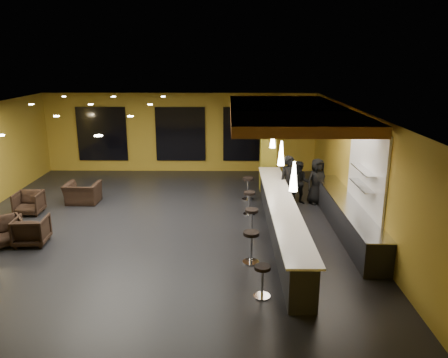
{
  "coord_description": "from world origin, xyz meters",
  "views": [
    {
      "loc": [
        2.15,
        -12.72,
        5.01
      ],
      "look_at": [
        2.0,
        0.5,
        1.3
      ],
      "focal_mm": 35.0,
      "sensor_mm": 36.0,
      "label": 1
    }
  ],
  "objects_px": {
    "column": "(268,146)",
    "armchair_a": "(5,231)",
    "staff_a": "(289,183)",
    "staff_b": "(300,183)",
    "armchair_b": "(31,230)",
    "pendant_1": "(281,153)",
    "bar_stool_4": "(248,186)",
    "armchair_d": "(83,193)",
    "bar_stool_3": "(249,200)",
    "prep_counter": "(346,217)",
    "staff_c": "(317,181)",
    "bar_stool_1": "(251,243)",
    "bar_counter": "(281,220)",
    "bar_stool_2": "(252,219)",
    "bar_stool_0": "(262,277)",
    "pendant_2": "(273,138)",
    "pendant_0": "(294,176)",
    "armchair_c": "(29,203)"
  },
  "relations": [
    {
      "from": "column",
      "to": "armchair_a",
      "type": "relative_size",
      "value": 4.11
    },
    {
      "from": "column",
      "to": "staff_a",
      "type": "bearing_deg",
      "value": -76.18
    },
    {
      "from": "staff_b",
      "to": "armchair_b",
      "type": "height_order",
      "value": "staff_b"
    },
    {
      "from": "pendant_1",
      "to": "bar_stool_4",
      "type": "height_order",
      "value": "pendant_1"
    },
    {
      "from": "staff_a",
      "to": "bar_stool_4",
      "type": "distance_m",
      "value": 1.68
    },
    {
      "from": "armchair_b",
      "to": "armchair_d",
      "type": "relative_size",
      "value": 0.76
    },
    {
      "from": "bar_stool_3",
      "to": "bar_stool_4",
      "type": "height_order",
      "value": "bar_stool_4"
    },
    {
      "from": "staff_a",
      "to": "armchair_d",
      "type": "xyz_separation_m",
      "value": [
        -7.2,
        0.5,
        -0.55
      ]
    },
    {
      "from": "armchair_d",
      "to": "bar_stool_4",
      "type": "height_order",
      "value": "bar_stool_4"
    },
    {
      "from": "prep_counter",
      "to": "staff_c",
      "type": "height_order",
      "value": "staff_c"
    },
    {
      "from": "staff_b",
      "to": "armchair_a",
      "type": "bearing_deg",
      "value": -149.13
    },
    {
      "from": "bar_stool_1",
      "to": "bar_stool_4",
      "type": "bearing_deg",
      "value": 88.49
    },
    {
      "from": "prep_counter",
      "to": "bar_stool_4",
      "type": "bearing_deg",
      "value": 134.46
    },
    {
      "from": "bar_counter",
      "to": "armchair_d",
      "type": "height_order",
      "value": "bar_counter"
    },
    {
      "from": "bar_counter",
      "to": "bar_stool_2",
      "type": "xyz_separation_m",
      "value": [
        -0.84,
        0.08,
        0.01
      ]
    },
    {
      "from": "armchair_d",
      "to": "bar_stool_2",
      "type": "relative_size",
      "value": 1.42
    },
    {
      "from": "armchair_d",
      "to": "bar_stool_0",
      "type": "height_order",
      "value": "armchair_d"
    },
    {
      "from": "bar_stool_0",
      "to": "bar_stool_2",
      "type": "relative_size",
      "value": 0.91
    },
    {
      "from": "staff_b",
      "to": "armchair_a",
      "type": "xyz_separation_m",
      "value": [
        -8.62,
        -3.6,
        -0.38
      ]
    },
    {
      "from": "staff_b",
      "to": "column",
      "type": "bearing_deg",
      "value": 128.95
    },
    {
      "from": "armchair_d",
      "to": "pendant_2",
      "type": "bearing_deg",
      "value": -177.87
    },
    {
      "from": "prep_counter",
      "to": "bar_counter",
      "type": "bearing_deg",
      "value": -165.96
    },
    {
      "from": "armchair_d",
      "to": "pendant_1",
      "type": "bearing_deg",
      "value": 161.48
    },
    {
      "from": "bar_counter",
      "to": "bar_stool_0",
      "type": "height_order",
      "value": "bar_counter"
    },
    {
      "from": "pendant_2",
      "to": "staff_c",
      "type": "relative_size",
      "value": 0.43
    },
    {
      "from": "column",
      "to": "bar_stool_4",
      "type": "height_order",
      "value": "column"
    },
    {
      "from": "column",
      "to": "armchair_a",
      "type": "bearing_deg",
      "value": -145.49
    },
    {
      "from": "staff_c",
      "to": "pendant_0",
      "type": "bearing_deg",
      "value": -131.33
    },
    {
      "from": "staff_b",
      "to": "bar_stool_1",
      "type": "height_order",
      "value": "staff_b"
    },
    {
      "from": "pendant_0",
      "to": "bar_stool_0",
      "type": "height_order",
      "value": "pendant_0"
    },
    {
      "from": "armchair_a",
      "to": "armchair_c",
      "type": "relative_size",
      "value": 1.02
    },
    {
      "from": "staff_c",
      "to": "bar_stool_1",
      "type": "bearing_deg",
      "value": -142.11
    },
    {
      "from": "staff_b",
      "to": "staff_c",
      "type": "distance_m",
      "value": 0.6
    },
    {
      "from": "pendant_2",
      "to": "armchair_d",
      "type": "distance_m",
      "value": 6.95
    },
    {
      "from": "staff_c",
      "to": "bar_stool_4",
      "type": "relative_size",
      "value": 1.95
    },
    {
      "from": "pendant_2",
      "to": "bar_stool_0",
      "type": "relative_size",
      "value": 0.96
    },
    {
      "from": "column",
      "to": "bar_stool_3",
      "type": "xyz_separation_m",
      "value": [
        -0.83,
        -2.79,
        -1.25
      ]
    },
    {
      "from": "pendant_1",
      "to": "staff_c",
      "type": "distance_m",
      "value": 3.32
    },
    {
      "from": "bar_stool_0",
      "to": "bar_stool_2",
      "type": "bearing_deg",
      "value": 91.03
    },
    {
      "from": "pendant_1",
      "to": "bar_stool_2",
      "type": "bearing_deg",
      "value": -153.5
    },
    {
      "from": "pendant_0",
      "to": "armchair_d",
      "type": "bearing_deg",
      "value": 143.58
    },
    {
      "from": "armchair_b",
      "to": "bar_stool_4",
      "type": "xyz_separation_m",
      "value": [
        6.14,
        3.95,
        0.14
      ]
    },
    {
      "from": "armchair_c",
      "to": "bar_stool_0",
      "type": "bearing_deg",
      "value": -36.56
    },
    {
      "from": "staff_c",
      "to": "bar_stool_3",
      "type": "xyz_separation_m",
      "value": [
        -2.41,
        -1.17,
        -0.31
      ]
    },
    {
      "from": "column",
      "to": "bar_stool_4",
      "type": "distance_m",
      "value": 1.92
    },
    {
      "from": "staff_c",
      "to": "bar_stool_2",
      "type": "bearing_deg",
      "value": -153.57
    },
    {
      "from": "column",
      "to": "staff_c",
      "type": "distance_m",
      "value": 2.45
    },
    {
      "from": "pendant_1",
      "to": "armchair_c",
      "type": "bearing_deg",
      "value": 170.91
    },
    {
      "from": "prep_counter",
      "to": "armchair_c",
      "type": "relative_size",
      "value": 7.2
    },
    {
      "from": "bar_stool_0",
      "to": "armchair_a",
      "type": "bearing_deg",
      "value": 158.87
    }
  ]
}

